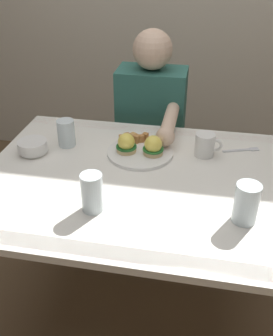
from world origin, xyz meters
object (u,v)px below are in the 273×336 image
object	(u,v)px
eggs_benedict_plate	(140,148)
water_glass_extra	(66,135)
coffee_mug	(205,144)
fork	(243,150)
water_glass_far	(92,195)
dining_table	(140,200)
water_glass_near	(246,205)
fruit_bowl	(33,147)
diner_person	(151,128)

from	to	relation	value
eggs_benedict_plate	water_glass_extra	bearing A→B (deg)	176.85
coffee_mug	water_glass_extra	world-z (taller)	water_glass_extra
fork	water_glass_far	size ratio (longest dim) A/B	1.13
dining_table	coffee_mug	xyz separation A→B (m)	(0.23, 0.21, 0.16)
water_glass_near	fruit_bowl	bearing A→B (deg)	161.41
fruit_bowl	fork	distance (m)	0.87
dining_table	fork	bearing A→B (deg)	36.06
dining_table	coffee_mug	bearing A→B (deg)	43.11
dining_table	water_glass_near	distance (m)	0.44
eggs_benedict_plate	fruit_bowl	world-z (taller)	eggs_benedict_plate
fork	diner_person	xyz separation A→B (m)	(-0.44, 0.32, -0.09)
eggs_benedict_plate	water_glass_far	world-z (taller)	water_glass_far
fruit_bowl	water_glass_extra	xyz separation A→B (m)	(0.12, 0.09, 0.02)
diner_person	eggs_benedict_plate	bearing A→B (deg)	-87.37
fruit_bowl	diner_person	world-z (taller)	diner_person
eggs_benedict_plate	water_glass_near	size ratio (longest dim) A/B	2.00
eggs_benedict_plate	fruit_bowl	xyz separation A→B (m)	(-0.43, -0.07, 0.00)
fruit_bowl	coffee_mug	bearing A→B (deg)	9.46
water_glass_far	water_glass_extra	xyz separation A→B (m)	(-0.23, 0.41, -0.01)
coffee_mug	eggs_benedict_plate	bearing A→B (deg)	-170.76
dining_table	water_glass_far	bearing A→B (deg)	-118.26
eggs_benedict_plate	water_glass_extra	size ratio (longest dim) A/B	2.35
water_glass_far	diner_person	distance (m)	0.83
eggs_benedict_plate	dining_table	bearing A→B (deg)	-79.41
eggs_benedict_plate	coffee_mug	world-z (taller)	coffee_mug
water_glass_extra	water_glass_near	bearing A→B (deg)	-27.31
eggs_benedict_plate	diner_person	distance (m)	0.44
dining_table	water_glass_near	bearing A→B (deg)	-26.16
coffee_mug	water_glass_extra	distance (m)	0.58
eggs_benedict_plate	diner_person	world-z (taller)	diner_person
water_glass_extra	diner_person	world-z (taller)	diner_person
coffee_mug	fork	size ratio (longest dim) A/B	0.73
water_glass_near	water_glass_far	xyz separation A→B (m)	(-0.49, -0.04, -0.00)
water_glass_far	diner_person	bearing A→B (deg)	85.49
fork	diner_person	bearing A→B (deg)	144.11
fruit_bowl	diner_person	size ratio (longest dim) A/B	0.11
diner_person	fruit_bowl	bearing A→B (deg)	-129.45
water_glass_far	fork	bearing A→B (deg)	44.70
eggs_benedict_plate	fork	distance (m)	0.44
fork	diner_person	size ratio (longest dim) A/B	0.13
coffee_mug	water_glass_far	world-z (taller)	water_glass_far
dining_table	fork	xyz separation A→B (m)	(0.39, 0.28, 0.11)
dining_table	water_glass_extra	bearing A→B (deg)	151.51
water_glass_far	diner_person	xyz separation A→B (m)	(0.06, 0.82, -0.15)
fruit_bowl	dining_table	bearing A→B (deg)	-12.05
eggs_benedict_plate	fruit_bowl	distance (m)	0.44
fruit_bowl	water_glass_far	world-z (taller)	water_glass_far
fork	diner_person	world-z (taller)	diner_person
fruit_bowl	fork	size ratio (longest dim) A/B	0.79
fruit_bowl	water_glass_far	distance (m)	0.47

